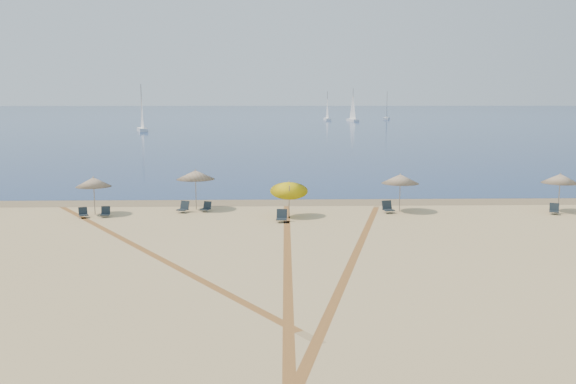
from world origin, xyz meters
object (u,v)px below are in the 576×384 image
at_px(umbrella_2, 195,175).
at_px(chair_6, 282,216).
at_px(chair_7, 388,208).
at_px(umbrella_5, 560,179).
at_px(chair_8, 554,209).
at_px(chair_5, 206,207).
at_px(chair_3, 105,212).
at_px(umbrella_4, 400,179).
at_px(sailboat_0, 142,117).
at_px(umbrella_1, 94,182).
at_px(sailboat_3, 327,112).
at_px(sailboat_2, 353,111).
at_px(chair_4, 184,207).
at_px(sailboat_1, 387,111).
at_px(chair_2, 83,213).
at_px(umbrella_3, 289,186).

xyz_separation_m(umbrella_2, chair_6, (5.20, -3.97, -1.84)).
bearing_deg(chair_7, umbrella_5, -13.00).
bearing_deg(chair_8, chair_5, -159.40).
bearing_deg(chair_3, umbrella_4, -1.25).
bearing_deg(sailboat_0, chair_8, -81.97).
xyz_separation_m(chair_3, chair_7, (16.52, 0.85, 0.05)).
xyz_separation_m(chair_5, chair_6, (4.50, -3.22, 0.04)).
relative_size(umbrella_1, chair_6, 3.17).
bearing_deg(sailboat_3, chair_8, -93.84).
bearing_deg(umbrella_1, umbrella_4, 1.49).
bearing_deg(umbrella_1, chair_3, -43.65).
bearing_deg(chair_6, umbrella_5, 12.76).
xyz_separation_m(umbrella_4, chair_6, (-7.17, -2.95, -1.68)).
relative_size(chair_5, sailboat_2, 0.08).
bearing_deg(chair_5, chair_4, -146.25).
bearing_deg(chair_3, chair_4, 11.47).
bearing_deg(sailboat_1, umbrella_4, -85.46).
xyz_separation_m(chair_5, sailboat_1, (38.01, 145.31, 2.23)).
bearing_deg(sailboat_1, chair_4, -90.34).
xyz_separation_m(umbrella_5, chair_8, (-0.57, -0.70, -1.74)).
bearing_deg(sailboat_1, chair_3, -91.76).
height_order(umbrella_1, sailboat_1, sailboat_1).
distance_m(chair_5, sailboat_3, 142.62).
distance_m(chair_6, sailboat_1, 152.28).
bearing_deg(umbrella_2, sailboat_2, 78.44).
bearing_deg(chair_2, chair_8, -24.28).
bearing_deg(chair_2, chair_3, -18.33).
distance_m(umbrella_5, sailboat_1, 146.92).
height_order(chair_2, chair_4, chair_4).
bearing_deg(umbrella_5, chair_6, -171.25).
xyz_separation_m(chair_4, sailboat_3, (21.42, 141.40, 2.19)).
bearing_deg(chair_4, chair_5, 33.56).
height_order(umbrella_4, chair_4, umbrella_4).
xyz_separation_m(umbrella_1, sailboat_2, (32.84, 133.90, 0.80)).
xyz_separation_m(umbrella_1, chair_6, (10.96, -2.48, -1.62)).
bearing_deg(umbrella_2, chair_3, -155.29).
relative_size(chair_6, sailboat_2, 0.08).
distance_m(umbrella_1, chair_3, 2.02).
distance_m(sailboat_1, sailboat_3, 18.40).
height_order(chair_6, chair_8, chair_6).
height_order(umbrella_4, chair_3, umbrella_4).
relative_size(umbrella_3, umbrella_4, 1.03).
height_order(umbrella_3, chair_7, umbrella_3).
bearing_deg(umbrella_4, sailboat_3, 86.60).
relative_size(umbrella_2, chair_7, 3.07).
height_order(chair_3, chair_7, chair_7).
distance_m(chair_2, chair_3, 1.23).
distance_m(sailboat_0, sailboat_2, 67.05).
relative_size(chair_3, chair_4, 0.76).
height_order(umbrella_5, chair_4, umbrella_5).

